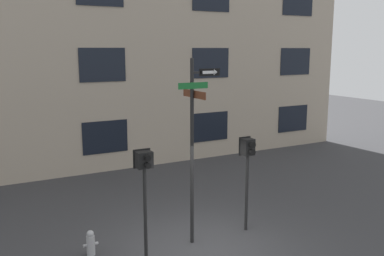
# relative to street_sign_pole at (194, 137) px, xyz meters

# --- Properties ---
(ground_plane) EXTENTS (60.00, 60.00, 0.00)m
(ground_plane) POSITION_rel_street_sign_pole_xyz_m (-0.04, -0.50, -2.71)
(ground_plane) COLOR #38383A
(street_sign_pole) EXTENTS (1.15, 1.08, 4.60)m
(street_sign_pole) POSITION_rel_street_sign_pole_xyz_m (0.00, 0.00, 0.00)
(street_sign_pole) COLOR black
(street_sign_pole) RESTS_ON ground_plane
(pedestrian_signal_left) EXTENTS (0.40, 0.40, 2.65)m
(pedestrian_signal_left) POSITION_rel_street_sign_pole_xyz_m (-1.49, -0.45, -0.62)
(pedestrian_signal_left) COLOR black
(pedestrian_signal_left) RESTS_ON ground_plane
(pedestrian_signal_right) EXTENTS (0.36, 0.40, 2.54)m
(pedestrian_signal_right) POSITION_rel_street_sign_pole_xyz_m (1.58, -0.03, -0.71)
(pedestrian_signal_right) COLOR black
(pedestrian_signal_right) RESTS_ON ground_plane
(fire_hydrant) EXTENTS (0.36, 0.20, 0.61)m
(fire_hydrant) POSITION_rel_street_sign_pole_xyz_m (-2.49, 0.55, -2.41)
(fire_hydrant) COLOR #A5A5A8
(fire_hydrant) RESTS_ON ground_plane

